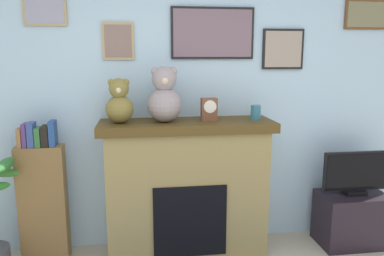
% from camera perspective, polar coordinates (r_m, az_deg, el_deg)
% --- Properties ---
extents(back_wall, '(5.20, 0.15, 2.60)m').
position_cam_1_polar(back_wall, '(3.55, -1.20, 3.15)').
color(back_wall, '#AFD1EB').
rests_on(back_wall, ground_plane).
extents(fireplace, '(1.51, 0.52, 1.23)m').
position_cam_1_polar(fireplace, '(3.44, -0.79, -8.97)').
color(fireplace, olive).
rests_on(fireplace, ground_plane).
extents(bookshelf, '(0.39, 0.16, 1.25)m').
position_cam_1_polar(bookshelf, '(3.56, -21.58, -9.79)').
color(bookshelf, brown).
rests_on(bookshelf, ground_plane).
extents(tv_stand, '(0.63, 0.40, 0.50)m').
position_cam_1_polar(tv_stand, '(4.01, 22.92, -12.51)').
color(tv_stand, black).
rests_on(tv_stand, ground_plane).
extents(television, '(0.63, 0.14, 0.41)m').
position_cam_1_polar(television, '(3.86, 23.43, -6.34)').
color(television, black).
rests_on(television, tv_stand).
extents(candle_jar, '(0.09, 0.09, 0.13)m').
position_cam_1_polar(candle_jar, '(3.38, 9.58, 2.34)').
color(candle_jar, teal).
rests_on(candle_jar, fireplace).
extents(mantel_clock, '(0.14, 0.10, 0.20)m').
position_cam_1_polar(mantel_clock, '(3.27, 2.59, 2.81)').
color(mantel_clock, brown).
rests_on(mantel_clock, fireplace).
extents(teddy_bear_cream, '(0.23, 0.23, 0.38)m').
position_cam_1_polar(teddy_bear_cream, '(3.22, -10.90, 3.72)').
color(teddy_bear_cream, olive).
rests_on(teddy_bear_cream, fireplace).
extents(teddy_bear_brown, '(0.29, 0.29, 0.47)m').
position_cam_1_polar(teddy_bear_brown, '(3.21, -4.18, 4.66)').
color(teddy_bear_brown, gray).
rests_on(teddy_bear_brown, fireplace).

